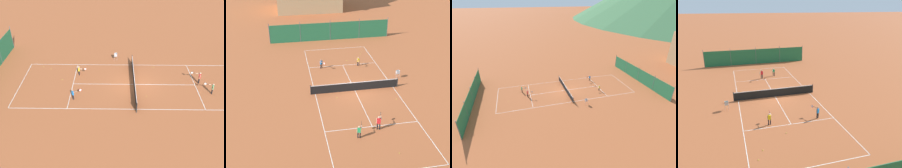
# 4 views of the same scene
# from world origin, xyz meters

# --- Properties ---
(ground_plane) EXTENTS (600.00, 600.00, 0.00)m
(ground_plane) POSITION_xyz_m (0.00, 0.00, 0.00)
(ground_plane) COLOR #A8542D
(court_line_markings) EXTENTS (8.25, 23.85, 0.01)m
(court_line_markings) POSITION_xyz_m (0.00, 0.00, 0.00)
(court_line_markings) COLOR white
(court_line_markings) RESTS_ON ground
(tennis_net) EXTENTS (9.18, 0.08, 1.06)m
(tennis_net) POSITION_xyz_m (0.00, 0.00, 0.50)
(tennis_net) COLOR #2D2D2D
(tennis_net) RESTS_ON ground
(windscreen_fence_far) EXTENTS (17.28, 0.08, 2.90)m
(windscreen_fence_far) POSITION_xyz_m (-0.00, 15.50, 1.31)
(windscreen_fence_far) COLOR #236B42
(windscreen_fence_far) RESTS_ON ground
(windscreen_fence_near) EXTENTS (17.28, 0.08, 2.90)m
(windscreen_fence_near) POSITION_xyz_m (-0.00, -15.50, 1.31)
(windscreen_fence_near) COLOR #236B42
(windscreen_fence_near) RESTS_ON ground
(player_far_service) EXTENTS (0.50, 0.97, 1.13)m
(player_far_service) POSITION_xyz_m (-2.62, 5.97, 0.66)
(player_far_service) COLOR black
(player_far_service) RESTS_ON ground
(player_near_service) EXTENTS (0.60, 0.92, 1.15)m
(player_near_service) POSITION_xyz_m (-1.47, -7.64, 0.67)
(player_near_service) COLOR black
(player_near_service) RESTS_ON ground
(player_far_baseline) EXTENTS (0.64, 1.01, 1.30)m
(player_far_baseline) POSITION_xyz_m (0.40, -6.82, 0.76)
(player_far_baseline) COLOR black
(player_far_baseline) RESTS_ON ground
(player_near_baseline) EXTENTS (0.38, 0.93, 1.09)m
(player_near_baseline) POSITION_xyz_m (1.80, 5.89, 0.64)
(player_near_baseline) COLOR black
(player_near_baseline) RESTS_ON ground
(tennis_ball_service_box) EXTENTS (0.07, 0.07, 0.07)m
(tennis_ball_service_box) POSITION_xyz_m (3.58, -2.45, 0.03)
(tennis_ball_service_box) COLOR #CCE033
(tennis_ball_service_box) RESTS_ON ground
(tennis_ball_near_corner) EXTENTS (0.07, 0.07, 0.07)m
(tennis_ball_near_corner) POSITION_xyz_m (1.04, -10.10, 0.03)
(tennis_ball_near_corner) COLOR #CCE033
(tennis_ball_near_corner) RESTS_ON ground
(tennis_ball_mid_court) EXTENTS (0.07, 0.07, 0.07)m
(tennis_ball_mid_court) POSITION_xyz_m (2.97, 9.36, 0.03)
(tennis_ball_mid_court) COLOR #CCE033
(tennis_ball_mid_court) RESTS_ON ground
(tennis_ball_by_net_left) EXTENTS (0.07, 0.07, 0.07)m
(tennis_ball_by_net_left) POSITION_xyz_m (3.43, 10.32, 0.03)
(tennis_ball_by_net_left) COLOR #CCE033
(tennis_ball_by_net_left) RESTS_ON ground
(tennis_ball_far_corner) EXTENTS (0.07, 0.07, 0.07)m
(tennis_ball_far_corner) POSITION_xyz_m (-2.09, -1.17, 0.03)
(tennis_ball_far_corner) COLOR #CCE033
(tennis_ball_far_corner) RESTS_ON ground
(tennis_ball_alley_right) EXTENTS (0.07, 0.07, 0.07)m
(tennis_ball_alley_right) POSITION_xyz_m (0.78, 7.67, 0.03)
(tennis_ball_alley_right) COLOR #CCE033
(tennis_ball_alley_right) RESTS_ON ground
(ball_hopper) EXTENTS (0.36, 0.36, 0.89)m
(ball_hopper) POSITION_xyz_m (5.30, 1.94, 0.65)
(ball_hopper) COLOR #B7B7BC
(ball_hopper) RESTS_ON ground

